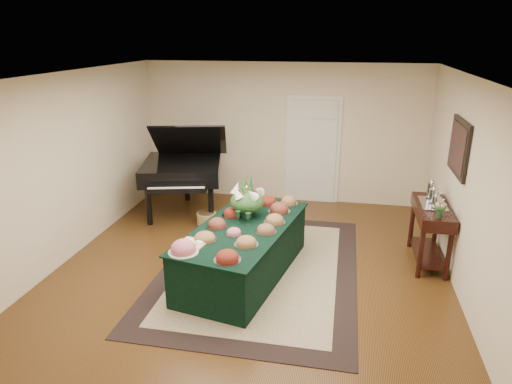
% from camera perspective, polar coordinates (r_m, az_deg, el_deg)
% --- Properties ---
extents(ground, '(6.00, 6.00, 0.00)m').
position_cam_1_polar(ground, '(6.69, -0.51, -9.36)').
color(ground, black).
rests_on(ground, ground).
extents(area_rug, '(2.74, 3.84, 0.01)m').
position_cam_1_polar(area_rug, '(6.65, 0.42, -9.50)').
color(area_rug, black).
rests_on(area_rug, ground).
extents(kitchen_doorway, '(1.05, 0.07, 2.10)m').
position_cam_1_polar(kitchen_doorway, '(9.01, 7.10, 5.08)').
color(kitchen_doorway, silver).
rests_on(kitchen_doorway, ground).
extents(buffet_table, '(1.55, 2.54, 0.74)m').
position_cam_1_polar(buffet_table, '(6.33, -1.54, -7.34)').
color(buffet_table, black).
rests_on(buffet_table, ground).
extents(food_platters, '(1.34, 2.29, 0.13)m').
position_cam_1_polar(food_platters, '(6.19, -1.62, -3.74)').
color(food_platters, silver).
rests_on(food_platters, buffet_table).
extents(cutting_board, '(0.38, 0.38, 0.10)m').
position_cam_1_polar(cutting_board, '(5.71, -7.95, -6.14)').
color(cutting_board, tan).
rests_on(cutting_board, buffet_table).
extents(green_goblets, '(0.23, 0.12, 0.18)m').
position_cam_1_polar(green_goblets, '(6.21, -1.63, -3.25)').
color(green_goblets, '#153621').
rests_on(green_goblets, buffet_table).
extents(floral_centerpiece, '(0.50, 0.50, 0.50)m').
position_cam_1_polar(floral_centerpiece, '(6.39, -1.13, -0.64)').
color(floral_centerpiece, '#153621').
rests_on(floral_centerpiece, buffet_table).
extents(grand_piano, '(1.73, 1.92, 1.72)m').
position_cam_1_polar(grand_piano, '(8.47, -9.16, 2.93)').
color(grand_piano, black).
rests_on(grand_piano, ground).
extents(wicker_basket, '(0.34, 0.34, 0.21)m').
position_cam_1_polar(wicker_basket, '(8.11, -6.20, -3.32)').
color(wicker_basket, olive).
rests_on(wicker_basket, ground).
extents(mahogany_sideboard, '(0.45, 1.18, 0.89)m').
position_cam_1_polar(mahogany_sideboard, '(7.01, 21.09, -3.17)').
color(mahogany_sideboard, black).
rests_on(mahogany_sideboard, ground).
extents(tea_service, '(0.34, 0.58, 0.30)m').
position_cam_1_polar(tea_service, '(6.99, 21.27, -0.41)').
color(tea_service, silver).
rests_on(tea_service, mahogany_sideboard).
extents(pink_bouquet, '(0.17, 0.17, 0.22)m').
position_cam_1_polar(pink_bouquet, '(6.47, 22.06, -1.80)').
color(pink_bouquet, '#153621').
rests_on(pink_bouquet, mahogany_sideboard).
extents(wall_painting, '(0.05, 0.95, 0.75)m').
position_cam_1_polar(wall_painting, '(6.74, 24.02, 5.13)').
color(wall_painting, black).
rests_on(wall_painting, ground).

